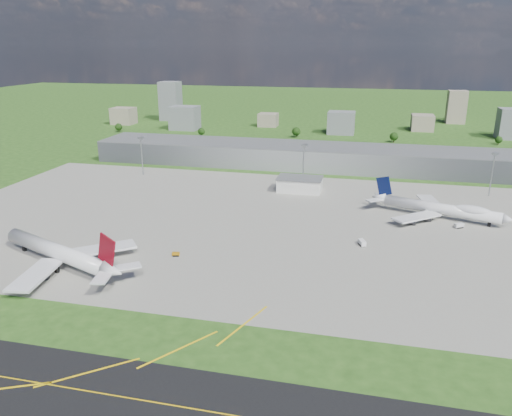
% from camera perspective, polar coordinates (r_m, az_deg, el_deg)
% --- Properties ---
extents(ground, '(1400.00, 1400.00, 0.00)m').
position_cam_1_polar(ground, '(353.65, 4.57, 4.27)').
color(ground, '#274D18').
rests_on(ground, ground).
extents(apron, '(360.00, 190.00, 0.08)m').
position_cam_1_polar(apron, '(248.12, 2.95, -1.83)').
color(apron, gray).
rests_on(apron, ground).
extents(terminal, '(300.00, 42.00, 15.00)m').
position_cam_1_polar(terminal, '(366.41, 4.97, 5.96)').
color(terminal, gray).
rests_on(terminal, ground).
extents(ops_building, '(26.00, 16.00, 8.00)m').
position_cam_1_polar(ops_building, '(303.38, 5.01, 2.67)').
color(ops_building, silver).
rests_on(ops_building, ground).
extents(mast_west, '(3.50, 2.00, 25.90)m').
position_cam_1_polar(mast_west, '(346.34, -12.97, 6.57)').
color(mast_west, gray).
rests_on(mast_west, ground).
extents(mast_center, '(3.50, 2.00, 25.90)m').
position_cam_1_polar(mast_center, '(314.50, 5.48, 5.79)').
color(mast_center, gray).
rests_on(mast_center, ground).
extents(mast_east, '(3.50, 2.00, 25.90)m').
position_cam_1_polar(mast_east, '(319.49, 25.46, 4.28)').
color(mast_east, gray).
rests_on(mast_east, ground).
extents(airliner_red_twin, '(71.64, 54.18, 20.56)m').
position_cam_1_polar(airliner_red_twin, '(214.53, -21.40, -4.89)').
color(airliner_red_twin, white).
rests_on(airliner_red_twin, ground).
extents(airliner_blue_quad, '(68.06, 52.11, 18.30)m').
position_cam_1_polar(airliner_blue_quad, '(271.28, 20.37, -0.09)').
color(airliner_blue_quad, white).
rests_on(airliner_blue_quad, ground).
extents(tug_yellow, '(3.47, 2.49, 1.60)m').
position_cam_1_polar(tug_yellow, '(213.52, -9.14, -5.25)').
color(tug_yellow, '#BA790A').
rests_on(tug_yellow, ground).
extents(van_white_near, '(3.90, 5.37, 2.51)m').
position_cam_1_polar(van_white_near, '(226.38, 12.02, -3.92)').
color(van_white_near, white).
rests_on(van_white_near, ground).
extents(van_white_far, '(4.96, 4.24, 2.37)m').
position_cam_1_polar(van_white_far, '(261.37, 22.18, -1.89)').
color(van_white_far, silver).
rests_on(van_white_far, ground).
extents(bldg_far_w, '(24.00, 20.00, 18.00)m').
position_cam_1_polar(bldg_far_w, '(581.91, -14.90, 10.14)').
color(bldg_far_w, gray).
rests_on(bldg_far_w, ground).
extents(bldg_w, '(28.00, 22.00, 24.00)m').
position_cam_1_polar(bldg_w, '(530.36, -8.15, 10.16)').
color(bldg_w, slate).
rests_on(bldg_w, ground).
extents(bldg_cw, '(20.00, 18.00, 14.00)m').
position_cam_1_polar(bldg_cw, '(546.53, 1.39, 10.04)').
color(bldg_cw, gray).
rests_on(bldg_cw, ground).
extents(bldg_c, '(26.00, 20.00, 22.00)m').
position_cam_1_polar(bldg_c, '(505.88, 9.71, 9.58)').
color(bldg_c, slate).
rests_on(bldg_c, ground).
extents(bldg_ce, '(22.00, 24.00, 16.00)m').
position_cam_1_polar(bldg_ce, '(547.20, 18.47, 9.23)').
color(bldg_ce, gray).
rests_on(bldg_ce, ground).
extents(bldg_tall_w, '(22.00, 20.00, 44.00)m').
position_cam_1_polar(bldg_tall_w, '(599.26, -9.74, 11.96)').
color(bldg_tall_w, slate).
rests_on(bldg_tall_w, ground).
extents(bldg_tall_e, '(20.00, 18.00, 36.00)m').
position_cam_1_polar(bldg_tall_e, '(609.81, 21.92, 10.66)').
color(bldg_tall_e, gray).
rests_on(bldg_tall_e, ground).
extents(tree_far_w, '(7.20, 7.20, 8.80)m').
position_cam_1_polar(tree_far_w, '(529.47, -15.44, 8.93)').
color(tree_far_w, '#382314').
rests_on(tree_far_w, ground).
extents(tree_w, '(6.75, 6.75, 8.25)m').
position_cam_1_polar(tree_w, '(488.68, -6.27, 8.70)').
color(tree_w, '#382314').
rests_on(tree_w, ground).
extents(tree_c, '(8.10, 8.10, 9.90)m').
position_cam_1_polar(tree_c, '(481.35, 4.62, 8.72)').
color(tree_c, '#382314').
rests_on(tree_c, ground).
extents(tree_e, '(7.65, 7.65, 9.35)m').
position_cam_1_polar(tree_e, '(471.66, 15.49, 7.88)').
color(tree_e, '#382314').
rests_on(tree_e, ground).
extents(tree_far_e, '(6.30, 6.30, 7.70)m').
position_cam_1_polar(tree_far_e, '(493.55, 26.00, 7.03)').
color(tree_far_e, '#382314').
rests_on(tree_far_e, ground).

